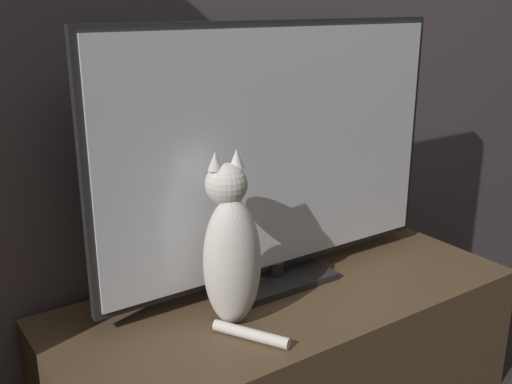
{
  "coord_description": "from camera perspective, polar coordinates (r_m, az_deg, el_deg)",
  "views": [
    {
      "loc": [
        -0.92,
        -0.29,
        1.18
      ],
      "look_at": [
        -0.09,
        0.92,
        0.71
      ],
      "focal_mm": 42.0,
      "sensor_mm": 36.0,
      "label": 1
    }
  ],
  "objects": [
    {
      "name": "cat",
      "position": [
        1.48,
        -2.4,
        -5.74
      ],
      "size": [
        0.16,
        0.27,
        0.44
      ],
      "rotation": [
        0.0,
        0.0,
        -0.09
      ],
      "color": "silver",
      "rests_on": "tv_stand"
    },
    {
      "name": "tv",
      "position": [
        1.64,
        1.99,
        3.29
      ],
      "size": [
        1.09,
        0.19,
        0.73
      ],
      "color": "black",
      "rests_on": "tv_stand"
    },
    {
      "name": "tv_stand",
      "position": [
        1.8,
        2.9,
        -15.29
      ],
      "size": [
        1.33,
        0.56,
        0.4
      ],
      "color": "brown",
      "rests_on": "ground_plane"
    }
  ]
}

